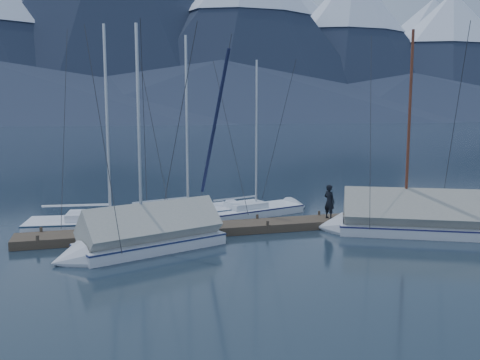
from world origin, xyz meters
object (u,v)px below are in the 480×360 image
sailboat_open_left (123,225)px  sailboat_open_mid (197,215)px  sailboat_open_right (263,211)px  sailboat_covered_far (139,240)px  person (329,202)px  sailboat_covered_near (401,222)px

sailboat_open_left → sailboat_open_mid: (3.56, 1.21, -0.00)m
sailboat_open_right → sailboat_covered_far: (-6.59, -5.38, 0.29)m
sailboat_open_left → person: (8.88, -2.05, 0.93)m
sailboat_open_right → sailboat_covered_far: bearing=-140.8°
sailboat_covered_far → person: (8.51, 1.92, 0.67)m
sailboat_open_right → sailboat_covered_near: (4.23, -5.52, 0.32)m
sailboat_open_left → sailboat_covered_far: (0.36, -3.97, 0.27)m
sailboat_open_mid → sailboat_covered_near: size_ratio=1.01×
sailboat_open_right → sailboat_open_left: bearing=-168.5°
person → sailboat_open_right: bearing=6.1°
sailboat_open_left → sailboat_open_right: (6.95, 1.41, -0.02)m
sailboat_covered_near → sailboat_covered_far: (-10.82, 0.15, -0.03)m
sailboat_open_mid → sailboat_covered_far: bearing=-121.7°
sailboat_open_right → sailboat_covered_near: sailboat_covered_near is taller
sailboat_open_mid → sailboat_open_right: size_ratio=1.13×
sailboat_covered_near → person: sailboat_covered_near is taller
sailboat_open_mid → sailboat_open_right: sailboat_open_mid is taller
sailboat_covered_far → person: bearing=12.7°
sailboat_open_mid → sailboat_open_right: 3.40m
sailboat_open_mid → person: sailboat_open_mid is taller
sailboat_covered_near → sailboat_covered_far: 10.82m
sailboat_open_left → sailboat_covered_far: size_ratio=1.07×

